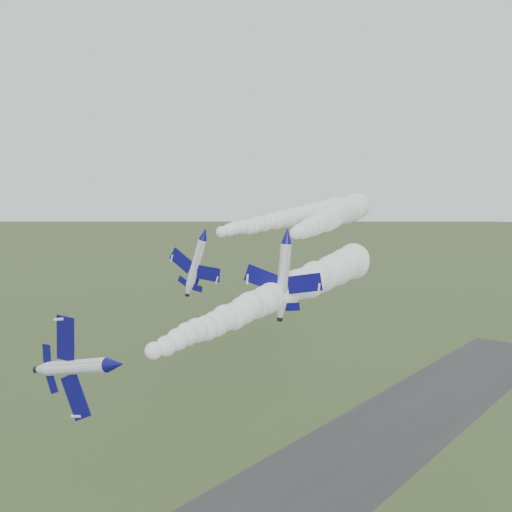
{
  "coord_description": "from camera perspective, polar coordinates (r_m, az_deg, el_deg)",
  "views": [
    {
      "loc": [
        51.57,
        -35.35,
        49.27
      ],
      "look_at": [
        3.62,
        22.36,
        40.99
      ],
      "focal_mm": 40.0,
      "sensor_mm": 36.0,
      "label": 1
    }
  ],
  "objects": [
    {
      "name": "jet_lead",
      "position": [
        55.09,
        -13.92,
        -10.5
      ],
      "size": [
        3.73,
        12.41,
        10.07
      ],
      "rotation": [
        0.0,
        1.37,
        0.17
      ],
      "color": "silver"
    },
    {
      "name": "smoke_trail_jet_pair_right",
      "position": [
        103.8,
        7.74,
        3.97
      ],
      "size": [
        25.86,
        52.38,
        5.69
      ],
      "primitive_type": null,
      "rotation": [
        0.0,
        0.0,
        0.39
      ],
      "color": "silver"
    },
    {
      "name": "smoke_trail_jet_pair_left",
      "position": [
        115.72,
        4.01,
        4.01
      ],
      "size": [
        16.76,
        63.94,
        4.71
      ],
      "primitive_type": null,
      "rotation": [
        0.0,
        0.0,
        0.19
      ],
      "color": "silver"
    },
    {
      "name": "jet_pair_right",
      "position": [
        74.84,
        3.09,
        2.08
      ],
      "size": [
        10.54,
        12.13,
        3.16
      ],
      "rotation": [
        0.0,
        0.08,
        0.39
      ],
      "color": "silver"
    },
    {
      "name": "smoke_trail_jet_lead",
      "position": [
        78.3,
        2.53,
        -3.73
      ],
      "size": [
        15.1,
        56.02,
        5.63
      ],
      "primitive_type": null,
      "rotation": [
        0.0,
        0.0,
        0.17
      ],
      "color": "silver"
    },
    {
      "name": "jet_pair_left",
      "position": [
        84.98,
        -5.23,
        2.24
      ],
      "size": [
        9.01,
        11.19,
        3.68
      ],
      "rotation": [
        0.0,
        0.33,
        0.19
      ],
      "color": "silver"
    }
  ]
}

